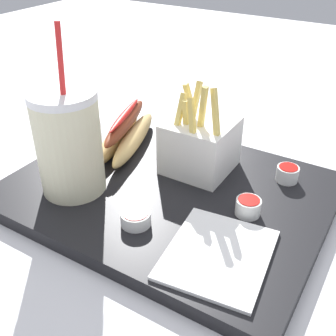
{
  "coord_description": "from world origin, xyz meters",
  "views": [
    {
      "loc": [
        0.25,
        -0.41,
        0.35
      ],
      "look_at": [
        0.0,
        0.0,
        0.05
      ],
      "focal_mm": 44.19,
      "sensor_mm": 36.0,
      "label": 1
    }
  ],
  "objects": [
    {
      "name": "napkin_stack",
      "position": [
        0.12,
        -0.09,
        0.02
      ],
      "size": [
        0.12,
        0.14,
        0.0
      ],
      "primitive_type": "cube",
      "rotation": [
        0.0,
        0.0,
        0.12
      ],
      "color": "white",
      "rests_on": "food_tray"
    },
    {
      "name": "soda_cup",
      "position": [
        -0.11,
        -0.07,
        0.09
      ],
      "size": [
        0.09,
        0.09,
        0.22
      ],
      "color": "beige",
      "rests_on": "food_tray"
    },
    {
      "name": "ketchup_cup_3",
      "position": [
        0.01,
        -0.09,
        0.03
      ],
      "size": [
        0.04,
        0.04,
        0.02
      ],
      "color": "white",
      "rests_on": "food_tray"
    },
    {
      "name": "ground_plane",
      "position": [
        0.0,
        0.0,
        -0.01
      ],
      "size": [
        2.4,
        2.4,
        0.02
      ],
      "primitive_type": "cube",
      "color": "silver"
    },
    {
      "name": "food_tray",
      "position": [
        0.0,
        0.0,
        0.01
      ],
      "size": [
        0.43,
        0.33,
        0.02
      ],
      "primitive_type": "cube",
      "color": "black",
      "rests_on": "ground_plane"
    },
    {
      "name": "ketchup_cup_1",
      "position": [
        0.12,
        0.0,
        0.03
      ],
      "size": [
        0.03,
        0.03,
        0.02
      ],
      "color": "white",
      "rests_on": "food_tray"
    },
    {
      "name": "fries_basket",
      "position": [
        0.01,
        0.07,
        0.06
      ],
      "size": [
        0.09,
        0.09,
        0.14
      ],
      "color": "white",
      "rests_on": "food_tray"
    },
    {
      "name": "hot_dog_1",
      "position": [
        -0.12,
        0.06,
        0.04
      ],
      "size": [
        0.11,
        0.19,
        0.06
      ],
      "color": "tan",
      "rests_on": "food_tray"
    },
    {
      "name": "ketchup_cup_2",
      "position": [
        0.14,
        0.1,
        0.03
      ],
      "size": [
        0.03,
        0.03,
        0.02
      ],
      "color": "white",
      "rests_on": "food_tray"
    }
  ]
}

